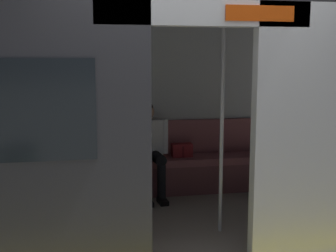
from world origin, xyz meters
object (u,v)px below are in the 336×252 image
at_px(handbag, 182,150).
at_px(person_seated, 148,143).
at_px(book, 119,158).
at_px(grab_pole_far, 222,126).
at_px(train_car, 171,82).
at_px(grab_pole_door, 148,130).
at_px(bench_seat, 161,167).

bearing_deg(handbag, person_seated, 13.22).
xyz_separation_m(book, grab_pole_far, (-0.90, 1.39, 0.60)).
relative_size(train_car, handbag, 24.62).
relative_size(handbag, grab_pole_door, 0.12).
relative_size(book, grab_pole_door, 0.10).
bearing_deg(handbag, bench_seat, 11.36).
height_order(grab_pole_door, grab_pole_far, same).
bearing_deg(book, handbag, 167.48).
relative_size(handbag, grab_pole_far, 0.12).
xyz_separation_m(bench_seat, grab_pole_far, (-0.37, 1.33, 0.72)).
relative_size(person_seated, grab_pole_door, 0.55).
xyz_separation_m(bench_seat, book, (0.53, -0.06, 0.12)).
height_order(train_car, handbag, train_car).
height_order(bench_seat, grab_pole_door, grab_pole_door).
height_order(handbag, book, handbag).
distance_m(book, grab_pole_far, 1.76).
height_order(person_seated, book, person_seated).
distance_m(handbag, book, 0.81).
bearing_deg(grab_pole_door, person_seated, -97.62).
height_order(handbag, grab_pole_door, grab_pole_door).
relative_size(person_seated, book, 5.41).
distance_m(person_seated, grab_pole_far, 1.45).
relative_size(train_car, book, 29.09).
distance_m(bench_seat, person_seated, 0.38).
bearing_deg(handbag, grab_pole_far, 93.65).
bearing_deg(person_seated, grab_pole_far, 113.12).
bearing_deg(train_car, book, -63.49).
bearing_deg(book, bench_seat, 161.45).
xyz_separation_m(person_seated, grab_pole_door, (0.19, 1.39, 0.39)).
xyz_separation_m(handbag, grab_pole_far, (-0.09, 1.39, 0.53)).
height_order(bench_seat, handbag, handbag).
bearing_deg(handbag, book, -0.07).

